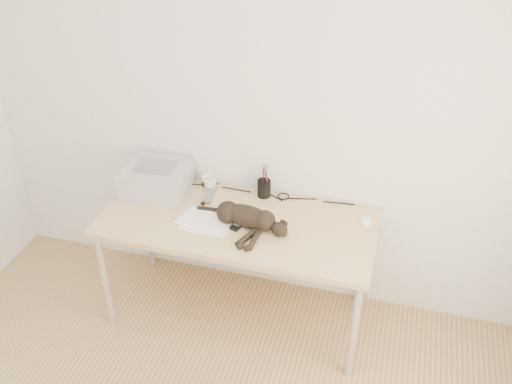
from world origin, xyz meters
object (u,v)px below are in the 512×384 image
(printer, at_px, (157,179))
(mouse, at_px, (366,219))
(cat, at_px, (245,217))
(desk, at_px, (242,230))
(pen_cup, at_px, (264,188))
(mug, at_px, (210,182))

(printer, height_order, mouse, printer)
(cat, xyz_separation_m, mouse, (0.66, 0.22, -0.04))
(desk, relative_size, printer, 3.91)
(desk, xyz_separation_m, printer, (-0.57, 0.08, 0.22))
(pen_cup, relative_size, mouse, 1.94)
(cat, distance_m, mug, 0.45)
(pen_cup, bearing_deg, mouse, -8.80)
(cat, height_order, pen_cup, pen_cup)
(mug, distance_m, mouse, 0.99)
(printer, distance_m, pen_cup, 0.66)
(cat, xyz_separation_m, pen_cup, (0.03, 0.32, -0.00))
(desk, relative_size, cat, 2.74)
(printer, relative_size, mug, 4.24)
(desk, height_order, printer, printer)
(desk, xyz_separation_m, cat, (0.06, -0.12, 0.19))
(mug, xyz_separation_m, mouse, (0.99, -0.09, -0.03))
(desk, distance_m, mouse, 0.74)
(printer, height_order, mug, printer)
(mug, relative_size, mouse, 0.90)
(mouse, bearing_deg, mug, 167.27)
(printer, xyz_separation_m, cat, (0.63, -0.20, -0.03))
(mug, height_order, pen_cup, pen_cup)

